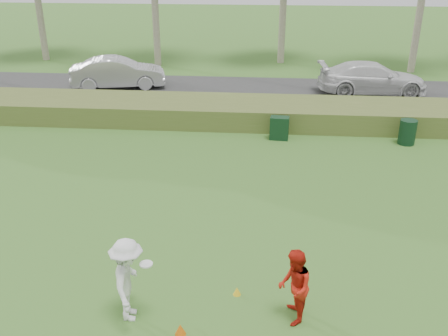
# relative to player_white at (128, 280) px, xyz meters

# --- Properties ---
(ground) EXTENTS (120.00, 120.00, 0.00)m
(ground) POSITION_rel_player_white_xyz_m (1.53, 0.93, -0.93)
(ground) COLOR #316421
(ground) RESTS_ON ground
(reed_strip) EXTENTS (80.00, 3.00, 0.90)m
(reed_strip) POSITION_rel_player_white_xyz_m (1.53, 12.93, -0.48)
(reed_strip) COLOR #4B5E25
(reed_strip) RESTS_ON ground
(park_road) EXTENTS (80.00, 6.00, 0.06)m
(park_road) POSITION_rel_player_white_xyz_m (1.53, 17.93, -0.90)
(park_road) COLOR #2D2D2D
(park_road) RESTS_ON ground
(player_white) EXTENTS (0.95, 1.28, 1.86)m
(player_white) POSITION_rel_player_white_xyz_m (0.00, 0.00, 0.00)
(player_white) COLOR white
(player_white) RESTS_ON ground
(player_red) EXTENTS (0.67, 0.83, 1.66)m
(player_red) POSITION_rel_player_white_xyz_m (3.38, 0.20, -0.10)
(player_red) COLOR red
(player_red) RESTS_ON ground
(cone_orange) EXTENTS (0.22, 0.22, 0.25)m
(cone_orange) POSITION_rel_player_white_xyz_m (1.12, -0.43, -0.81)
(cone_orange) COLOR #D75D0B
(cone_orange) RESTS_ON ground
(cone_yellow) EXTENTS (0.18, 0.18, 0.19)m
(cone_yellow) POSITION_rel_player_white_xyz_m (2.17, 0.91, -0.84)
(cone_yellow) COLOR yellow
(cone_yellow) RESTS_ON ground
(utility_cabinet) EXTENTS (0.78, 0.52, 0.93)m
(utility_cabinet) POSITION_rel_player_white_xyz_m (3.23, 10.90, -0.47)
(utility_cabinet) COLOR black
(utility_cabinet) RESTS_ON ground
(trash_bin) EXTENTS (0.83, 0.83, 0.98)m
(trash_bin) POSITION_rel_player_white_xyz_m (8.22, 10.80, -0.44)
(trash_bin) COLOR black
(trash_bin) RESTS_ON ground
(car_mid) EXTENTS (5.26, 2.86, 1.64)m
(car_mid) POSITION_rel_player_white_xyz_m (-5.36, 17.94, -0.05)
(car_mid) COLOR silver
(car_mid) RESTS_ON park_road
(car_right) EXTENTS (5.66, 2.59, 1.60)m
(car_right) POSITION_rel_player_white_xyz_m (8.11, 18.00, -0.07)
(car_right) COLOR silver
(car_right) RESTS_ON park_road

